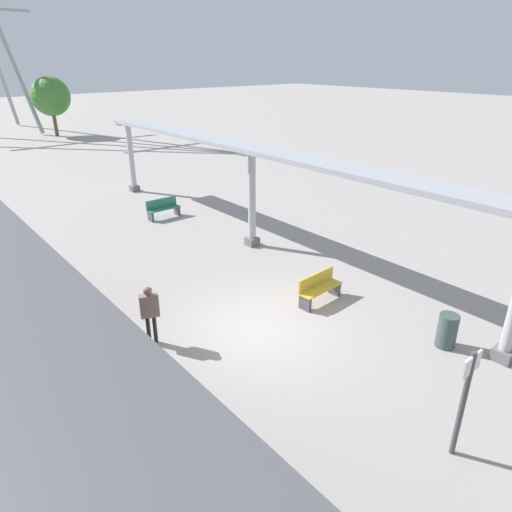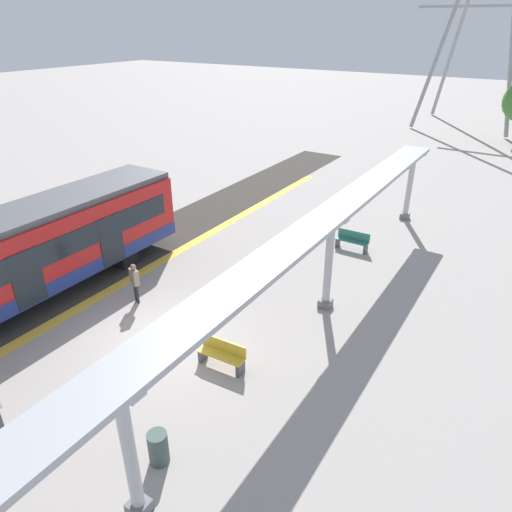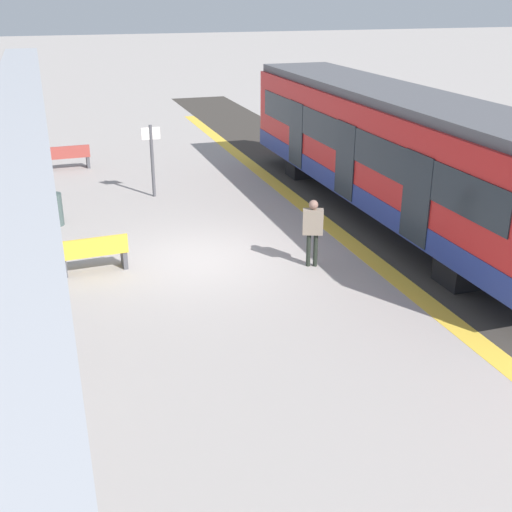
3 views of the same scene
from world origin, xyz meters
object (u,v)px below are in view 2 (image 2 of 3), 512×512
at_px(bench_far_end, 353,240).
at_px(trash_bin, 158,448).
at_px(canopy_pillar_fourth, 410,186).
at_px(bench_mid_platform, 222,354).
at_px(canopy_pillar_second, 129,452).
at_px(train_near_carriage, 4,265).
at_px(passenger_waiting_near_edge, 134,279).
at_px(canopy_pillar_third, 329,263).

relative_size(bench_far_end, trash_bin, 1.71).
xyz_separation_m(canopy_pillar_fourth, bench_mid_platform, (-1.27, -14.60, -1.38)).
xyz_separation_m(canopy_pillar_second, bench_mid_platform, (-1.27, 4.77, -1.38)).
height_order(train_near_carriage, passenger_waiting_near_edge, train_near_carriage).
distance_m(canopy_pillar_third, trash_bin, 8.34).
xyz_separation_m(canopy_pillar_third, passenger_waiting_near_edge, (-6.05, -3.44, -0.83)).
height_order(train_near_carriage, canopy_pillar_third, canopy_pillar_third).
relative_size(train_near_carriage, canopy_pillar_fourth, 4.06).
bearing_deg(canopy_pillar_third, canopy_pillar_fourth, 90.00).
bearing_deg(canopy_pillar_second, bench_mid_platform, 104.96).
bearing_deg(bench_mid_platform, trash_bin, -78.11).
xyz_separation_m(canopy_pillar_fourth, trash_bin, (-0.52, -18.19, -1.38)).
relative_size(train_near_carriage, passenger_waiting_near_edge, 9.18).
bearing_deg(canopy_pillar_fourth, bench_mid_platform, -94.98).
relative_size(canopy_pillar_fourth, bench_mid_platform, 2.35).
relative_size(canopy_pillar_second, bench_mid_platform, 2.35).
bearing_deg(trash_bin, train_near_carriage, 167.15).
xyz_separation_m(canopy_pillar_third, canopy_pillar_fourth, (0.00, 9.98, 0.00)).
height_order(canopy_pillar_second, trash_bin, canopy_pillar_second).
height_order(train_near_carriage, bench_mid_platform, train_near_carriage).
height_order(bench_mid_platform, bench_far_end, same).
height_order(canopy_pillar_second, bench_far_end, canopy_pillar_second).
height_order(bench_far_end, passenger_waiting_near_edge, passenger_waiting_near_edge).
relative_size(canopy_pillar_fourth, trash_bin, 4.08).
bearing_deg(trash_bin, canopy_pillar_second, -66.32).
bearing_deg(canopy_pillar_third, bench_mid_platform, -105.40).
bearing_deg(trash_bin, bench_mid_platform, 101.89).
bearing_deg(bench_far_end, canopy_pillar_third, -78.88).
distance_m(canopy_pillar_fourth, bench_far_end, 5.20).
relative_size(canopy_pillar_third, canopy_pillar_fourth, 1.00).
relative_size(canopy_pillar_third, trash_bin, 4.08).
relative_size(bench_far_end, passenger_waiting_near_edge, 0.95).
xyz_separation_m(bench_mid_platform, trash_bin, (0.75, -3.58, -0.00)).
distance_m(canopy_pillar_third, passenger_waiting_near_edge, 7.01).
relative_size(train_near_carriage, bench_mid_platform, 9.55).
height_order(canopy_pillar_fourth, passenger_waiting_near_edge, canopy_pillar_fourth).
height_order(canopy_pillar_second, passenger_waiting_near_edge, canopy_pillar_second).
xyz_separation_m(bench_far_end, passenger_waiting_near_edge, (-5.05, -8.51, 0.55)).
bearing_deg(train_near_carriage, canopy_pillar_third, 33.34).
height_order(bench_mid_platform, trash_bin, trash_bin).
height_order(canopy_pillar_third, bench_mid_platform, canopy_pillar_third).
bearing_deg(bench_far_end, canopy_pillar_fourth, 78.57).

